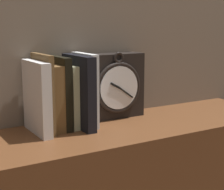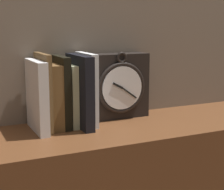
{
  "view_description": "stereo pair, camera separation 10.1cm",
  "coord_description": "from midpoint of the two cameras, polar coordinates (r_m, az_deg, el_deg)",
  "views": [
    {
      "loc": [
        -0.51,
        -0.85,
        1.1
      ],
      "look_at": [
        0.0,
        0.0,
        0.9
      ],
      "focal_mm": 60.0,
      "sensor_mm": 36.0,
      "label": 1
    },
    {
      "loc": [
        -0.42,
        -0.9,
        1.1
      ],
      "look_at": [
        0.0,
        0.0,
        0.9
      ],
      "focal_mm": 60.0,
      "sensor_mm": 36.0,
      "label": 2
    }
  ],
  "objects": [
    {
      "name": "clock",
      "position": [
        1.13,
        3.31,
        1.36
      ],
      "size": [
        0.19,
        0.08,
        0.2
      ],
      "color": "black",
      "rests_on": "bookshelf"
    },
    {
      "name": "book_slot1_brown",
      "position": [
        1.01,
        -7.6,
        0.44
      ],
      "size": [
        0.01,
        0.14,
        0.21
      ],
      "color": "brown",
      "rests_on": "bookshelf"
    },
    {
      "name": "book_slot0_white",
      "position": [
        1.0,
        -8.55,
        -0.2
      ],
      "size": [
        0.03,
        0.15,
        0.19
      ],
      "color": "silver",
      "rests_on": "bookshelf"
    },
    {
      "name": "book_slot2_brown",
      "position": [
        1.02,
        -6.33,
        -0.2
      ],
      "size": [
        0.03,
        0.12,
        0.18
      ],
      "color": "brown",
      "rests_on": "bookshelf"
    },
    {
      "name": "book_slot5_black",
      "position": [
        1.03,
        -2.16,
        0.58
      ],
      "size": [
        0.03,
        0.16,
        0.2
      ],
      "color": "black",
      "rests_on": "bookshelf"
    },
    {
      "name": "book_slot6_white",
      "position": [
        1.05,
        -1.15,
        0.9
      ],
      "size": [
        0.02,
        0.13,
        0.2
      ],
      "color": "silver",
      "rests_on": "bookshelf"
    },
    {
      "name": "book_slot3_black",
      "position": [
        1.03,
        -4.97,
        0.47
      ],
      "size": [
        0.02,
        0.12,
        0.2
      ],
      "color": "black",
      "rests_on": "bookshelf"
    },
    {
      "name": "book_slot4_cream",
      "position": [
        1.04,
        -3.81,
        -0.05
      ],
      "size": [
        0.02,
        0.12,
        0.17
      ],
      "color": "beige",
      "rests_on": "bookshelf"
    }
  ]
}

